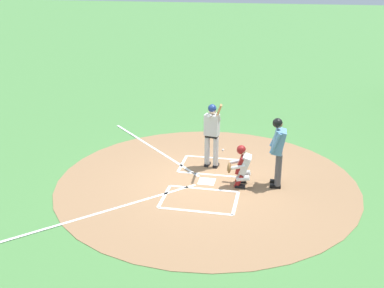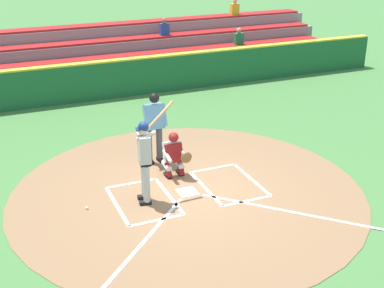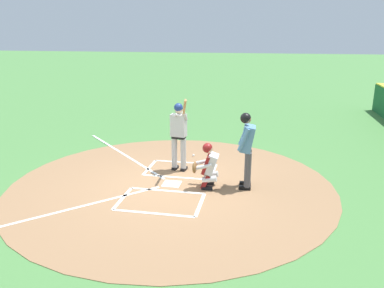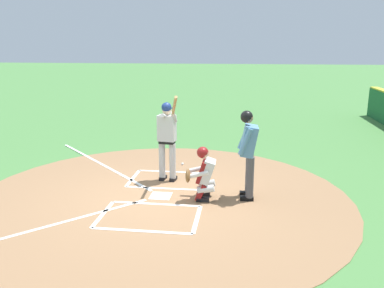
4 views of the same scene
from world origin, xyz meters
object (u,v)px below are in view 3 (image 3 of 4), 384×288
object	(u,v)px
catcher	(208,165)
plate_umpire	(247,146)
baseball	(193,155)
batter	(179,132)

from	to	relation	value
catcher	plate_umpire	distance (m)	1.04
catcher	baseball	size ratio (longest dim) A/B	15.27
catcher	baseball	world-z (taller)	catcher
batter	plate_umpire	world-z (taller)	batter
batter	plate_umpire	distance (m)	2.03
plate_umpire	baseball	world-z (taller)	plate_umpire
catcher	plate_umpire	world-z (taller)	plate_umpire
plate_umpire	baseball	distance (m)	2.92
catcher	baseball	xyz separation A→B (m)	(2.31, 0.79, -0.55)
batter	catcher	distance (m)	1.48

